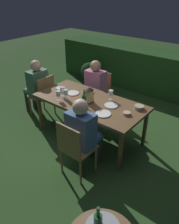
% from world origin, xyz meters
% --- Properties ---
extents(ground_plane, '(16.00, 16.00, 0.00)m').
position_xyz_m(ground_plane, '(0.00, 0.00, 0.00)').
color(ground_plane, '#2D5123').
extents(dining_table, '(1.87, 0.88, 0.72)m').
position_xyz_m(dining_table, '(0.00, 0.00, 0.67)').
color(dining_table, brown).
rests_on(dining_table, ground).
extents(chair_head_near, '(0.40, 0.42, 0.87)m').
position_xyz_m(chair_head_near, '(-1.18, 0.00, 0.49)').
color(chair_head_near, '#937047').
rests_on(chair_head_near, ground).
extents(person_in_green, '(0.48, 0.38, 1.15)m').
position_xyz_m(person_in_green, '(-1.38, 0.00, 0.64)').
color(person_in_green, '#4C7A5B').
rests_on(person_in_green, ground).
extents(chair_side_right_a, '(0.42, 0.40, 0.87)m').
position_xyz_m(chair_side_right_a, '(-0.42, 0.83, 0.49)').
color(chair_side_right_a, '#937047').
rests_on(chair_side_right_a, ground).
extents(person_in_pink, '(0.38, 0.47, 1.15)m').
position_xyz_m(person_in_pink, '(-0.42, 0.64, 0.64)').
color(person_in_pink, '#C675A3').
rests_on(person_in_pink, ground).
extents(chair_side_left_b, '(0.42, 0.40, 0.87)m').
position_xyz_m(chair_side_left_b, '(0.42, -0.83, 0.49)').
color(chair_side_left_b, '#937047').
rests_on(chair_side_left_b, ground).
extents(person_in_blue, '(0.38, 0.47, 1.15)m').
position_xyz_m(person_in_blue, '(0.42, -0.64, 0.64)').
color(person_in_blue, '#426699').
rests_on(person_in_blue, ground).
extents(lantern_centerpiece, '(0.15, 0.15, 0.27)m').
position_xyz_m(lantern_centerpiece, '(0.03, -0.05, 0.87)').
color(lantern_centerpiece, black).
rests_on(lantern_centerpiece, dining_table).
extents(green_bottle_on_table, '(0.07, 0.07, 0.29)m').
position_xyz_m(green_bottle_on_table, '(0.07, -0.22, 0.83)').
color(green_bottle_on_table, '#1E5B2D').
rests_on(green_bottle_on_table, dining_table).
extents(wine_glass_a, '(0.08, 0.08, 0.17)m').
position_xyz_m(wine_glass_a, '(-0.34, -0.20, 0.84)').
color(wine_glass_a, silver).
rests_on(wine_glass_a, dining_table).
extents(wine_glass_b, '(0.08, 0.08, 0.17)m').
position_xyz_m(wine_glass_b, '(-0.40, -0.31, 0.84)').
color(wine_glass_b, silver).
rests_on(wine_glass_b, dining_table).
extents(wine_glass_c, '(0.08, 0.08, 0.17)m').
position_xyz_m(wine_glass_c, '(0.25, 0.25, 0.84)').
color(wine_glass_c, silver).
rests_on(wine_glass_c, dining_table).
extents(wine_glass_d, '(0.08, 0.08, 0.17)m').
position_xyz_m(wine_glass_d, '(-0.47, -0.16, 0.84)').
color(wine_glass_d, silver).
rests_on(wine_glass_d, dining_table).
extents(plate_a, '(0.21, 0.21, 0.01)m').
position_xyz_m(plate_a, '(0.38, 0.07, 0.73)').
color(plate_a, white).
rests_on(plate_a, dining_table).
extents(plate_b, '(0.23, 0.23, 0.01)m').
position_xyz_m(plate_b, '(0.43, -0.22, 0.73)').
color(plate_b, white).
rests_on(plate_b, dining_table).
extents(plate_c, '(0.21, 0.21, 0.01)m').
position_xyz_m(plate_c, '(-0.22, 0.25, 0.73)').
color(plate_c, white).
rests_on(plate_c, dining_table).
extents(plate_d, '(0.22, 0.22, 0.01)m').
position_xyz_m(plate_d, '(-0.40, 0.03, 0.73)').
color(plate_d, white).
rests_on(plate_d, dining_table).
extents(bowl_olives, '(0.15, 0.15, 0.05)m').
position_xyz_m(bowl_olives, '(0.77, 0.27, 0.75)').
color(bowl_olives, '#BCAD8E').
rests_on(bowl_olives, dining_table).
extents(bowl_bread, '(0.16, 0.16, 0.05)m').
position_xyz_m(bowl_bread, '(-0.66, -0.01, 0.75)').
color(bowl_bread, silver).
rests_on(bowl_bread, dining_table).
extents(bowl_salad, '(0.11, 0.11, 0.04)m').
position_xyz_m(bowl_salad, '(0.71, -0.01, 0.75)').
color(bowl_salad, '#BCAD8E').
rests_on(bowl_salad, dining_table).
extents(hedge_backdrop, '(5.41, 0.77, 0.99)m').
position_xyz_m(hedge_backdrop, '(0.00, 2.57, 0.50)').
color(hedge_backdrop, '#234C1E').
rests_on(hedge_backdrop, ground).
extents(potted_plant_by_hedge, '(0.44, 0.44, 0.63)m').
position_xyz_m(potted_plant_by_hedge, '(-1.47, 1.80, 0.36)').
color(potted_plant_by_hedge, '#9E5133').
rests_on(potted_plant_by_hedge, ground).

